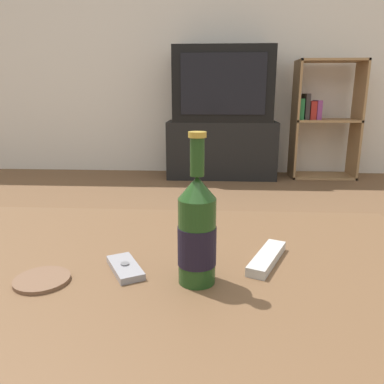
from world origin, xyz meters
TOP-DOWN VIEW (x-y plane):
  - back_wall at (0.00, 3.02)m, footprint 8.00×0.05m
  - coffee_table at (0.00, 0.00)m, footprint 1.19×0.78m
  - tv_stand at (0.16, 2.76)m, footprint 0.99×0.39m
  - television at (0.16, 2.75)m, footprint 0.88×0.40m
  - bookshelf at (1.07, 2.81)m, footprint 0.58×0.30m
  - beer_bottle at (0.06, -0.07)m, footprint 0.07×0.07m
  - cell_phone at (-0.09, -0.03)m, footprint 0.10×0.13m
  - remote_control at (0.21, 0.03)m, footprint 0.10×0.17m
  - coaster at (-0.24, -0.09)m, footprint 0.11×0.11m

SIDE VIEW (x-z plane):
  - tv_stand at x=0.16m, z-range 0.00..0.52m
  - coffee_table at x=0.00m, z-range 0.15..0.56m
  - coaster at x=-0.24m, z-range 0.41..0.42m
  - cell_phone at x=-0.09m, z-range 0.41..0.43m
  - remote_control at x=0.21m, z-range 0.41..0.43m
  - beer_bottle at x=0.06m, z-range 0.37..0.66m
  - bookshelf at x=1.07m, z-range 0.02..1.08m
  - television at x=0.16m, z-range 0.52..1.16m
  - back_wall at x=0.00m, z-range 0.00..2.60m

